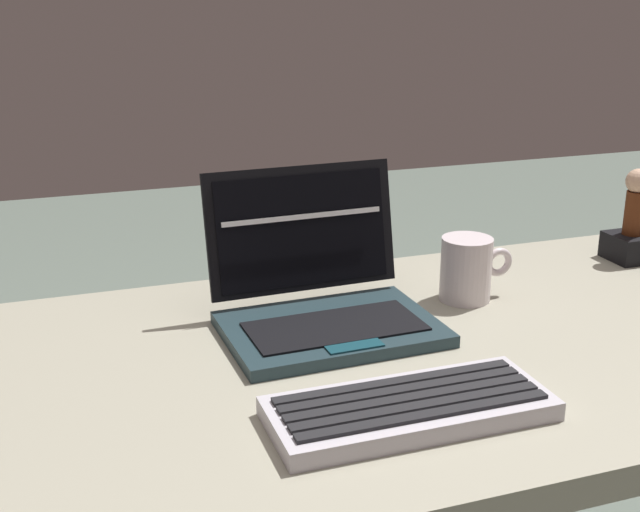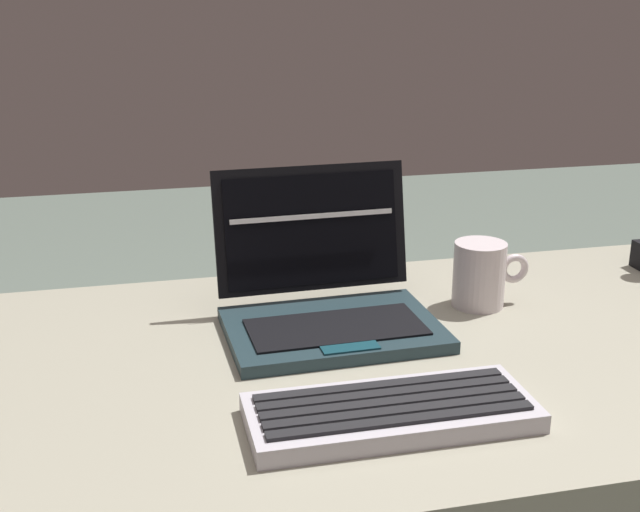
% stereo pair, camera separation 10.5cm
% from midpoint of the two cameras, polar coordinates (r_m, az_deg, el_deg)
% --- Properties ---
extents(desk, '(1.73, 0.66, 0.74)m').
position_cam_midpoint_polar(desk, '(1.11, 7.08, -10.20)').
color(desk, gray).
rests_on(desk, ground).
extents(laptop_front, '(0.29, 0.24, 0.21)m').
position_cam_midpoint_polar(laptop_front, '(1.13, 3.11, -2.96)').
color(laptop_front, '#203239').
rests_on(laptop_front, desk).
extents(external_keyboard, '(0.31, 0.13, 0.03)m').
position_cam_midpoint_polar(external_keyboard, '(0.91, 8.27, -10.70)').
color(external_keyboard, '#B9B4BD').
rests_on(external_keyboard, desk).
extents(coffee_mug, '(0.12, 0.08, 0.10)m').
position_cam_midpoint_polar(coffee_mug, '(1.23, 13.45, -1.28)').
color(coffee_mug, silver).
rests_on(coffee_mug, desk).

